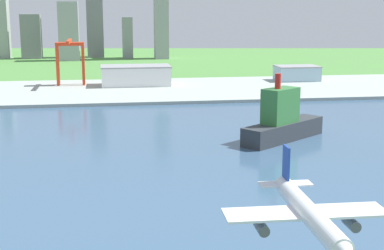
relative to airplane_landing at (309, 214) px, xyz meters
The scene contains 9 objects.
ground_plane 193.39m from the airplane_landing, 96.42° to the left, with size 2400.00×2400.00×0.00m, color #4A813C.
water_bay 134.97m from the airplane_landing, 99.34° to the left, with size 840.00×360.00×0.15m, color #385675.
industrial_pier 381.52m from the airplane_landing, 93.22° to the left, with size 840.00×140.00×2.50m, color #97A29B.
airplane_landing is the anchor object (origin of this frame).
container_barge 195.26m from the airplane_landing, 73.94° to the left, with size 53.24×44.79×36.23m.
port_crane_red 417.81m from the airplane_landing, 99.41° to the left, with size 24.53×43.92×40.16m.
warehouse_main 404.77m from the airplane_landing, 91.68° to the left, with size 60.74×32.87×17.27m.
warehouse_annex 438.11m from the airplane_landing, 71.40° to the left, with size 39.39×27.33×13.77m.
distant_skyline 722.53m from the airplane_landing, 96.32° to the left, with size 265.39×73.74×149.21m.
Camera 1 is at (-17.43, 8.25, 69.96)m, focal length 53.79 mm.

